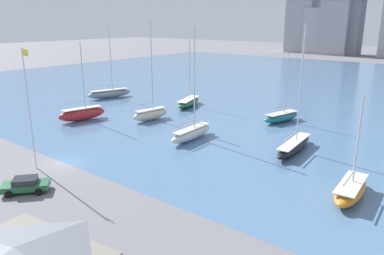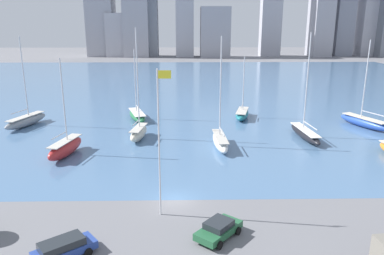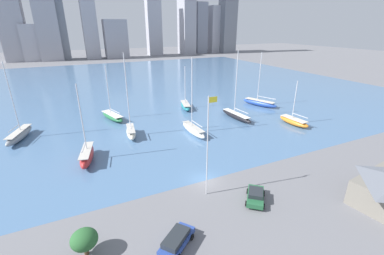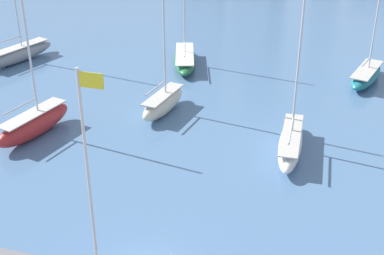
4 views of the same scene
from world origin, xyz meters
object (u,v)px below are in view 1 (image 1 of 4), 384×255
(sailboat_gray, at_px, (109,93))
(sailboat_black, at_px, (294,145))
(sailboat_orange, at_px, (351,190))
(sailboat_green, at_px, (188,102))
(sailboat_teal, at_px, (281,117))
(sailboat_red, at_px, (82,114))
(flag_pole, at_px, (29,106))
(sailboat_cream, at_px, (151,114))
(parked_sedan_green, at_px, (26,185))
(sailboat_white, at_px, (192,133))

(sailboat_gray, bearing_deg, sailboat_black, 7.63)
(sailboat_orange, xyz_separation_m, sailboat_green, (-37.37, 21.59, -0.01))
(sailboat_teal, bearing_deg, sailboat_red, -128.66)
(flag_pole, height_order, sailboat_cream, sailboat_cream)
(sailboat_teal, xyz_separation_m, sailboat_red, (-27.05, -20.31, 0.31))
(sailboat_green, xyz_separation_m, sailboat_teal, (19.77, 0.48, 0.03))
(sailboat_gray, relative_size, sailboat_orange, 1.52)
(sailboat_teal, relative_size, parked_sedan_green, 2.45)
(sailboat_teal, bearing_deg, sailboat_white, -94.20)
(sailboat_white, distance_m, sailboat_gray, 35.06)
(sailboat_orange, bearing_deg, sailboat_green, 146.43)
(sailboat_teal, distance_m, sailboat_red, 33.83)
(sailboat_gray, bearing_deg, flag_pole, -33.91)
(sailboat_orange, relative_size, sailboat_green, 0.79)
(flag_pole, height_order, sailboat_red, flag_pole)
(sailboat_orange, xyz_separation_m, parked_sedan_green, (-25.71, -18.70, -0.06))
(sailboat_black, distance_m, sailboat_gray, 47.21)
(sailboat_gray, xyz_separation_m, sailboat_orange, (56.20, -17.25, -0.19))
(sailboat_gray, relative_size, sailboat_teal, 1.33)
(flag_pole, bearing_deg, sailboat_green, 100.32)
(sailboat_green, relative_size, sailboat_red, 0.98)
(sailboat_green, height_order, sailboat_teal, sailboat_green)
(flag_pole, bearing_deg, sailboat_black, 48.51)
(sailboat_orange, bearing_deg, sailboat_cream, 162.10)
(flag_pole, distance_m, sailboat_black, 32.44)
(sailboat_black, distance_m, sailboat_green, 30.35)
(sailboat_red, bearing_deg, sailboat_gray, 138.97)
(parked_sedan_green, bearing_deg, sailboat_black, 100.31)
(parked_sedan_green, bearing_deg, flag_pole, -178.07)
(sailboat_black, distance_m, sailboat_cream, 25.93)
(sailboat_green, distance_m, parked_sedan_green, 41.94)
(sailboat_black, relative_size, sailboat_cream, 0.96)
(sailboat_white, height_order, sailboat_orange, sailboat_white)
(sailboat_white, distance_m, sailboat_red, 21.51)
(sailboat_black, bearing_deg, sailboat_green, 151.40)
(flag_pole, bearing_deg, sailboat_gray, 128.53)
(sailboat_white, distance_m, parked_sedan_green, 23.76)
(sailboat_white, height_order, sailboat_teal, sailboat_white)
(sailboat_red, bearing_deg, flag_pole, -37.60)
(sailboat_gray, xyz_separation_m, parked_sedan_green, (30.50, -35.95, -0.25))
(sailboat_white, relative_size, sailboat_teal, 1.37)
(sailboat_teal, xyz_separation_m, parked_sedan_green, (-8.11, -40.77, -0.09))
(sailboat_white, xyz_separation_m, sailboat_teal, (5.78, 17.12, -0.14))
(sailboat_black, bearing_deg, sailboat_orange, -47.48)
(flag_pole, distance_m, sailboat_orange, 34.71)
(flag_pole, distance_m, sailboat_red, 22.41)
(sailboat_cream, height_order, sailboat_teal, sailboat_cream)
(sailboat_red, relative_size, parked_sedan_green, 2.79)
(sailboat_green, bearing_deg, sailboat_black, -41.34)
(sailboat_cream, bearing_deg, flag_pole, -69.89)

